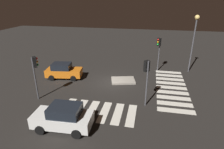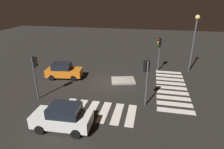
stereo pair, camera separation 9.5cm
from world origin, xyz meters
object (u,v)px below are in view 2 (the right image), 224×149
(street_lamp, at_px, (195,34))
(traffic_island, at_px, (123,80))
(traffic_light_north, at_px, (159,46))
(traffic_light_south, at_px, (35,68))
(traffic_light_east, at_px, (146,72))
(car_orange, at_px, (64,71))
(car_white, at_px, (63,117))

(street_lamp, bearing_deg, traffic_island, -149.14)
(traffic_light_north, xyz_separation_m, traffic_light_south, (-11.18, -9.88, -0.13))
(traffic_light_north, height_order, traffic_light_south, traffic_light_north)
(traffic_light_east, relative_size, street_lamp, 0.59)
(car_orange, distance_m, traffic_light_south, 5.64)
(traffic_light_east, bearing_deg, traffic_light_north, -50.84)
(traffic_light_north, bearing_deg, car_orange, -20.85)
(traffic_light_south, bearing_deg, street_lamp, -4.98)
(traffic_light_north, bearing_deg, traffic_light_south, -2.48)
(traffic_island, distance_m, traffic_light_north, 6.60)
(traffic_island, distance_m, traffic_light_south, 9.72)
(traffic_island, relative_size, traffic_light_south, 0.74)
(car_white, bearing_deg, traffic_light_east, -144.15)
(traffic_light_east, bearing_deg, car_orange, 23.38)
(traffic_light_north, height_order, traffic_light_east, traffic_light_north)
(car_orange, xyz_separation_m, street_lamp, (15.18, 5.25, 4.04))
(car_orange, relative_size, street_lamp, 0.61)
(traffic_light_north, height_order, street_lamp, street_lamp)
(car_orange, relative_size, traffic_light_south, 1.05)
(traffic_light_south, bearing_deg, car_white, -80.26)
(car_orange, bearing_deg, traffic_island, -4.35)
(car_orange, distance_m, car_white, 9.73)
(traffic_light_north, bearing_deg, traffic_light_east, 38.21)
(car_white, height_order, traffic_light_east, traffic_light_east)
(traffic_island, height_order, traffic_light_east, traffic_light_east)
(traffic_light_south, bearing_deg, car_orange, 49.42)
(traffic_light_east, xyz_separation_m, street_lamp, (5.36, 9.55, 1.74))
(traffic_island, bearing_deg, car_orange, -176.24)
(traffic_light_east, relative_size, traffic_light_south, 1.01)
(traffic_light_east, bearing_deg, traffic_island, -13.99)
(car_orange, bearing_deg, street_lamp, 10.99)
(car_white, distance_m, traffic_light_north, 15.42)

